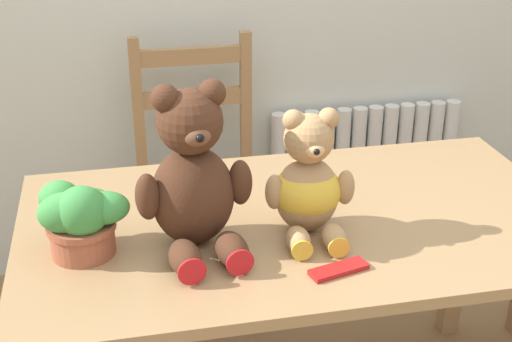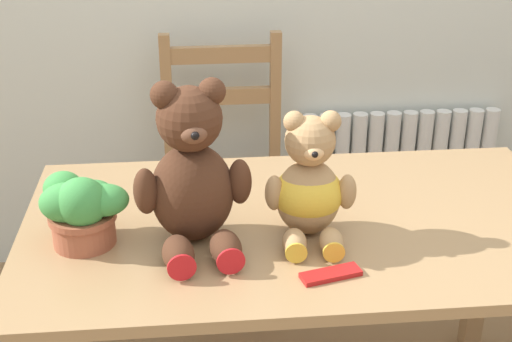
{
  "view_description": "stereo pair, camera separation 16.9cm",
  "coord_description": "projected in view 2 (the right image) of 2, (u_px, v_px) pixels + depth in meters",
  "views": [
    {
      "loc": [
        -0.44,
        -1.15,
        1.63
      ],
      "look_at": [
        -0.13,
        0.34,
        0.9
      ],
      "focal_mm": 50.0,
      "sensor_mm": 36.0,
      "label": 1
    },
    {
      "loc": [
        -0.28,
        -1.18,
        1.63
      ],
      "look_at": [
        -0.13,
        0.34,
        0.9
      ],
      "focal_mm": 50.0,
      "sensor_mm": 36.0,
      "label": 2
    }
  ],
  "objects": [
    {
      "name": "teddy_bear_left",
      "position": [
        192.0,
        176.0,
        1.67
      ],
      "size": [
        0.29,
        0.3,
        0.41
      ],
      "rotation": [
        0.0,
        0.0,
        3.28
      ],
      "color": "#472819",
      "rests_on": "dining_table"
    },
    {
      "name": "radiator",
      "position": [
        395.0,
        191.0,
        2.98
      ],
      "size": [
        0.82,
        0.1,
        0.63
      ],
      "color": "silver",
      "rests_on": "ground_plane"
    },
    {
      "name": "chocolate_bar",
      "position": [
        331.0,
        274.0,
        1.59
      ],
      "size": [
        0.15,
        0.08,
        0.01
      ],
      "primitive_type": "cube",
      "rotation": [
        0.0,
        0.0,
        0.25
      ],
      "color": "red",
      "rests_on": "dining_table"
    },
    {
      "name": "wooden_chair_behind",
      "position": [
        225.0,
        177.0,
        2.65
      ],
      "size": [
        0.44,
        0.39,
        0.99
      ],
      "rotation": [
        0.0,
        0.0,
        3.14
      ],
      "color": "#997047",
      "rests_on": "ground_plane"
    },
    {
      "name": "potted_plant",
      "position": [
        82.0,
        207.0,
        1.69
      ],
      "size": [
        0.21,
        0.18,
        0.19
      ],
      "color": "#9E5138",
      "rests_on": "dining_table"
    },
    {
      "name": "teddy_bear_right",
      "position": [
        310.0,
        187.0,
        1.72
      ],
      "size": [
        0.22,
        0.23,
        0.32
      ],
      "rotation": [
        0.0,
        0.0,
        3.08
      ],
      "color": "tan",
      "rests_on": "dining_table"
    },
    {
      "name": "dining_table",
      "position": [
        302.0,
        252.0,
        1.87
      ],
      "size": [
        1.44,
        0.81,
        0.73
      ],
      "color": "#9E7A51",
      "rests_on": "ground_plane"
    }
  ]
}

